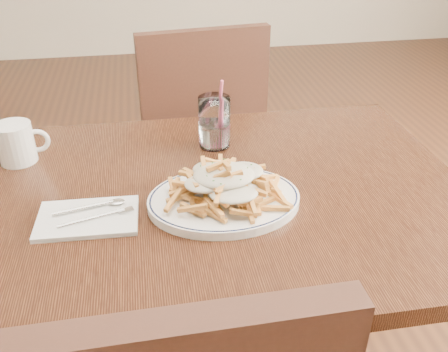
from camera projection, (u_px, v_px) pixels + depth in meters
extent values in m
cube|color=black|center=(199.00, 200.00, 1.10)|extent=(1.20, 0.80, 0.04)
cylinder|color=black|center=(8.00, 257.00, 1.51)|extent=(0.05, 0.05, 0.71)
cylinder|color=black|center=(351.00, 221.00, 1.67)|extent=(0.05, 0.05, 0.71)
cube|color=black|center=(193.00, 143.00, 1.96)|extent=(0.48, 0.48, 0.04)
cube|color=black|center=(205.00, 100.00, 1.67)|extent=(0.43, 0.10, 0.47)
cylinder|color=black|center=(225.00, 165.00, 2.28)|extent=(0.04, 0.04, 0.42)
cylinder|color=black|center=(144.00, 177.00, 2.19)|extent=(0.04, 0.04, 0.42)
cylinder|color=black|center=(252.00, 209.00, 1.98)|extent=(0.04, 0.04, 0.42)
cylinder|color=black|center=(160.00, 226.00, 1.88)|extent=(0.04, 0.04, 0.42)
torus|color=black|center=(224.00, 198.00, 1.04)|extent=(0.30, 0.30, 0.01)
ellipsoid|color=beige|center=(224.00, 174.00, 1.01)|extent=(0.19, 0.15, 0.03)
cube|color=silver|center=(88.00, 218.00, 1.00)|extent=(0.20, 0.14, 0.01)
cylinder|color=white|center=(214.00, 122.00, 1.25)|extent=(0.08, 0.08, 0.13)
cylinder|color=white|center=(215.00, 134.00, 1.27)|extent=(0.07, 0.07, 0.06)
cylinder|color=#F45D85|center=(219.00, 111.00, 1.25)|extent=(0.02, 0.04, 0.17)
cylinder|color=white|center=(15.00, 143.00, 1.19)|extent=(0.09, 0.09, 0.10)
torus|color=white|center=(37.00, 141.00, 1.20)|extent=(0.06, 0.02, 0.06)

